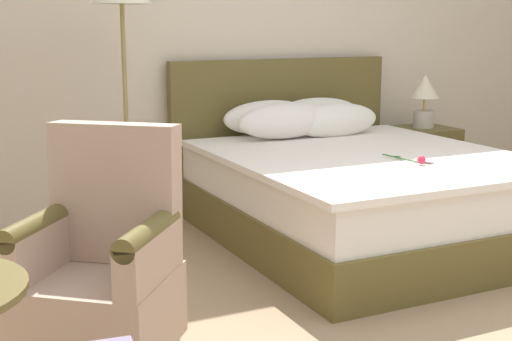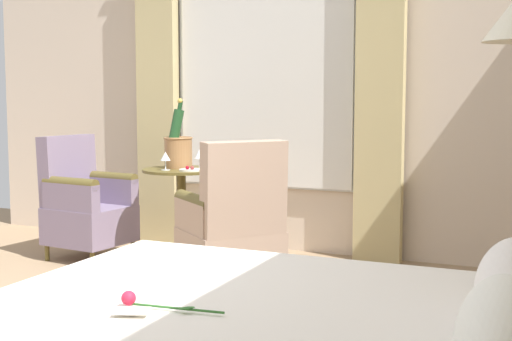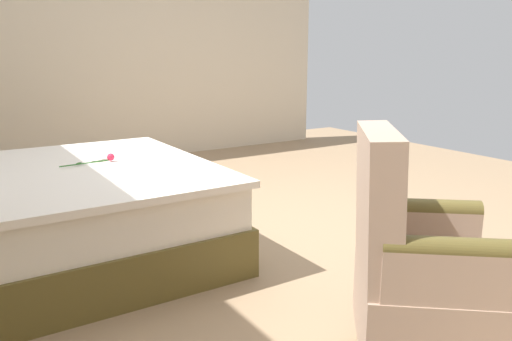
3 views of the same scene
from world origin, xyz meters
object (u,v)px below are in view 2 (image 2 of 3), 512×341
object	(u,v)px
wine_glass_near_edge	(199,155)
wine_glass_near_bucket	(165,157)
side_table_round	(181,211)
champagne_bucket	(178,148)
snack_plate	(191,170)
armchair_facing_bed	(85,205)
armchair_by_window	(233,231)

from	to	relation	value
wine_glass_near_edge	wine_glass_near_bucket	bearing A→B (deg)	-52.40
side_table_round	wine_glass_near_edge	xyz separation A→B (m)	(-0.02, 0.14, 0.42)
champagne_bucket	wine_glass_near_bucket	distance (m)	0.19
snack_plate	armchair_facing_bed	world-z (taller)	armchair_facing_bed
wine_glass_near_edge	snack_plate	size ratio (longest dim) A/B	0.84
wine_glass_near_bucket	armchair_facing_bed	world-z (taller)	armchair_facing_bed
wine_glass_near_edge	armchair_by_window	bearing A→B (deg)	41.34
side_table_round	wine_glass_near_edge	world-z (taller)	wine_glass_near_edge
wine_glass_near_bucket	armchair_by_window	xyz separation A→B (m)	(0.51, 0.78, -0.38)
champagne_bucket	armchair_by_window	world-z (taller)	champagne_bucket
champagne_bucket	wine_glass_near_edge	size ratio (longest dim) A/B	3.49
snack_plate	armchair_by_window	xyz separation A→B (m)	(0.56, 0.59, -0.30)
side_table_round	armchair_facing_bed	distance (m)	0.82
side_table_round	champagne_bucket	size ratio (longest dim) A/B	1.41
armchair_facing_bed	side_table_round	bearing A→B (deg)	93.90
wine_glass_near_edge	armchair_facing_bed	size ratio (longest dim) A/B	0.15
wine_glass_near_bucket	snack_plate	world-z (taller)	wine_glass_near_bucket
champagne_bucket	armchair_facing_bed	bearing A→B (deg)	-82.36
champagne_bucket	armchair_by_window	bearing A→B (deg)	48.31
side_table_round	snack_plate	world-z (taller)	snack_plate
side_table_round	wine_glass_near_bucket	size ratio (longest dim) A/B	5.48
champagne_bucket	wine_glass_near_edge	bearing A→B (deg)	81.79
champagne_bucket	wine_glass_near_bucket	world-z (taller)	champagne_bucket
side_table_round	champagne_bucket	xyz separation A→B (m)	(-0.05, -0.05, 0.46)
champagne_bucket	armchair_facing_bed	world-z (taller)	champagne_bucket
wine_glass_near_bucket	wine_glass_near_edge	distance (m)	0.24
armchair_by_window	wine_glass_near_bucket	bearing A→B (deg)	-123.47
champagne_bucket	snack_plate	xyz separation A→B (m)	(0.13, 0.18, -0.14)
armchair_by_window	armchair_facing_bed	size ratio (longest dim) A/B	1.05
wine_glass_near_bucket	armchair_by_window	world-z (taller)	armchair_by_window
side_table_round	armchair_facing_bed	world-z (taller)	armchair_facing_bed
wine_glass_near_edge	snack_plate	xyz separation A→B (m)	(0.10, -0.01, -0.10)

